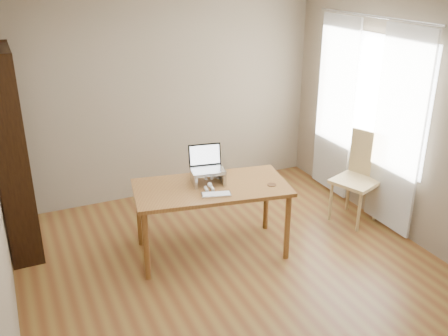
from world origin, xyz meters
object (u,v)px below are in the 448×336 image
desk (211,194)px  cat (204,176)px  bookshelf (11,154)px  chair (362,174)px  laptop (206,163)px  keyboard (216,194)px

desk → cat: cat is taller
bookshelf → desk: 2.03m
chair → desk: bearing=157.9°
bookshelf → laptop: bearing=-24.1°
bookshelf → desk: bookshelf is taller
desk → cat: 0.19m
bookshelf → laptop: 1.94m
cat → bookshelf: bearing=165.7°
laptop → chair: laptop is taller
desk → keyboard: keyboard is taller
bookshelf → laptop: (1.76, -0.79, -0.11)m
keyboard → chair: size_ratio=0.29×
bookshelf → keyboard: bearing=-33.7°
cat → laptop: bearing=56.3°
bookshelf → cat: 1.93m
keyboard → chair: 1.91m
desk → chair: bearing=8.1°
chair → cat: bearing=154.6°
bookshelf → cat: (1.74, -0.82, -0.23)m
bookshelf → keyboard: size_ratio=6.89×
bookshelf → desk: (1.76, -0.93, -0.39)m
desk → chair: 1.86m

